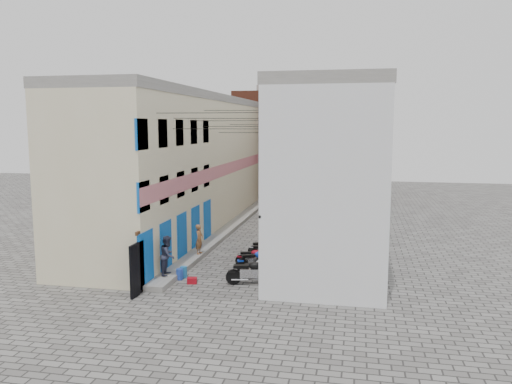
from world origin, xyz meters
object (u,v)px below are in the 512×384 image
Objects in this scene: motorcycle_e at (266,250)px; red_crate at (192,281)px; motorcycle_a at (250,271)px; motorcycle_d at (252,256)px; motorcycle_f at (263,246)px; motorcycle_g at (274,242)px; person_a at (199,239)px; motorcycle_b at (257,267)px; motorcycle_c at (256,259)px; water_jug_near at (180,274)px; water_jug_far at (184,272)px; person_b at (168,255)px.

red_crate is at bearing -35.44° from motorcycle_e.
motorcycle_a is 2.93m from motorcycle_d.
motorcycle_g is at bearing 139.11° from motorcycle_f.
motorcycle_f is at bearing 171.89° from motorcycle_a.
motorcycle_a reaches higher than motorcycle_f.
motorcycle_d is 1.10× the size of person_a.
motorcycle_b is at bearing -2.25° from motorcycle_e.
motorcycle_c is 1.84m from motorcycle_e.
water_jug_near is 0.34m from water_jug_far.
motorcycle_b is 3.04m from red_crate.
red_crate is at bearing -38.23° from motorcycle_d.
motorcycle_c is 3.52m from water_jug_far.
motorcycle_d is (-0.34, 0.78, -0.08)m from motorcycle_c.
motorcycle_f is 5.46m from water_jug_far.
motorcycle_a is at bearing -6.63° from water_jug_far.
red_crate is at bearing -93.46° from motorcycle_a.
water_jug_near is at bearing -49.94° from motorcycle_g.
motorcycle_g is 3.69× the size of water_jug_far.
person_a reaches higher than motorcycle_f.
motorcycle_g is at bearing -36.31° from person_b.
motorcycle_e is at bearing -22.69° from motorcycle_g.
water_jug_far is at bearing -119.37° from motorcycle_b.
person_b is at bearing -138.66° from water_jug_far.
motorcycle_f is 3.33× the size of water_jug_far.
motorcycle_c is 0.86m from motorcycle_d.
motorcycle_f is 3.49m from person_a.
motorcycle_e reaches higher than motorcycle_g.
motorcycle_b reaches higher than water_jug_far.
motorcycle_e reaches higher than motorcycle_b.
person_b is 3.53× the size of water_jug_far.
water_jug_far is (-3.29, -5.56, -0.29)m from motorcycle_g.
person_b is (-3.90, -1.12, 0.63)m from motorcycle_b.
motorcycle_e is (-0.14, 2.93, 0.03)m from motorcycle_b.
motorcycle_a reaches higher than motorcycle_d.
motorcycle_b reaches higher than motorcycle_f.
red_crate is (-2.56, -0.39, -0.49)m from motorcycle_a.
person_b is at bearing -52.68° from motorcycle_g.
motorcycle_g reaches higher than water_jug_far.
motorcycle_b is at bearing 15.67° from water_jug_near.
person_b is 4.31× the size of red_crate.
motorcycle_d is 3.11m from motorcycle_g.
motorcycle_a reaches higher than red_crate.
motorcycle_a is 1.38× the size of person_a.
person_a reaches higher than motorcycle_g.
motorcycle_g is 1.20× the size of person_a.
motorcycle_b is at bearing -123.64° from person_a.
person_b is (-3.76, -4.05, 0.60)m from motorcycle_e.
water_jug_far is at bearing -53.48° from motorcycle_d.
motorcycle_a is 1.25× the size of motorcycle_d.
motorcycle_f is at bearing -168.16° from motorcycle_e.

